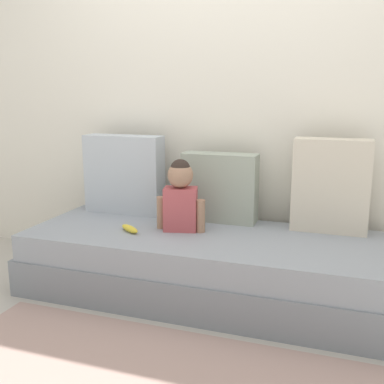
{
  "coord_description": "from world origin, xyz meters",
  "views": [
    {
      "loc": [
        0.75,
        -2.45,
        1.2
      ],
      "look_at": [
        -0.08,
        0.0,
        0.63
      ],
      "focal_mm": 42.23,
      "sensor_mm": 36.0,
      "label": 1
    }
  ],
  "objects_px": {
    "toddler": "(180,195)",
    "banana": "(130,229)",
    "throw_pillow_left": "(124,174)",
    "throw_pillow_center": "(220,187)",
    "couch": "(205,265)",
    "throw_pillow_right": "(331,186)"
  },
  "relations": [
    {
      "from": "toddler",
      "to": "banana",
      "type": "distance_m",
      "value": 0.37
    },
    {
      "from": "throw_pillow_left",
      "to": "throw_pillow_center",
      "type": "xyz_separation_m",
      "value": [
        0.68,
        0.0,
        -0.05
      ]
    },
    {
      "from": "throw_pillow_left",
      "to": "couch",
      "type": "bearing_deg",
      "value": -24.35
    },
    {
      "from": "banana",
      "to": "toddler",
      "type": "bearing_deg",
      "value": 26.22
    },
    {
      "from": "banana",
      "to": "throw_pillow_right",
      "type": "bearing_deg",
      "value": 20.16
    },
    {
      "from": "couch",
      "to": "toddler",
      "type": "xyz_separation_m",
      "value": [
        -0.17,
        0.03,
        0.41
      ]
    },
    {
      "from": "couch",
      "to": "throw_pillow_left",
      "type": "bearing_deg",
      "value": 155.65
    },
    {
      "from": "throw_pillow_left",
      "to": "throw_pillow_right",
      "type": "distance_m",
      "value": 1.37
    },
    {
      "from": "couch",
      "to": "toddler",
      "type": "height_order",
      "value": "toddler"
    },
    {
      "from": "toddler",
      "to": "couch",
      "type": "bearing_deg",
      "value": -10.61
    },
    {
      "from": "throw_pillow_left",
      "to": "banana",
      "type": "distance_m",
      "value": 0.54
    },
    {
      "from": "toddler",
      "to": "banana",
      "type": "relative_size",
      "value": 2.57
    },
    {
      "from": "toddler",
      "to": "banana",
      "type": "xyz_separation_m",
      "value": [
        -0.28,
        -0.14,
        -0.2
      ]
    },
    {
      "from": "throw_pillow_right",
      "to": "couch",
      "type": "bearing_deg",
      "value": -155.65
    },
    {
      "from": "throw_pillow_right",
      "to": "banana",
      "type": "bearing_deg",
      "value": -159.84
    },
    {
      "from": "couch",
      "to": "throw_pillow_left",
      "type": "height_order",
      "value": "throw_pillow_left"
    },
    {
      "from": "throw_pillow_left",
      "to": "toddler",
      "type": "bearing_deg",
      "value": -28.31
    },
    {
      "from": "throw_pillow_left",
      "to": "throw_pillow_right",
      "type": "relative_size",
      "value": 0.98
    },
    {
      "from": "throw_pillow_right",
      "to": "toddler",
      "type": "relative_size",
      "value": 1.28
    },
    {
      "from": "couch",
      "to": "toddler",
      "type": "distance_m",
      "value": 0.45
    },
    {
      "from": "throw_pillow_right",
      "to": "banana",
      "type": "relative_size",
      "value": 3.28
    },
    {
      "from": "couch",
      "to": "banana",
      "type": "height_order",
      "value": "banana"
    }
  ]
}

